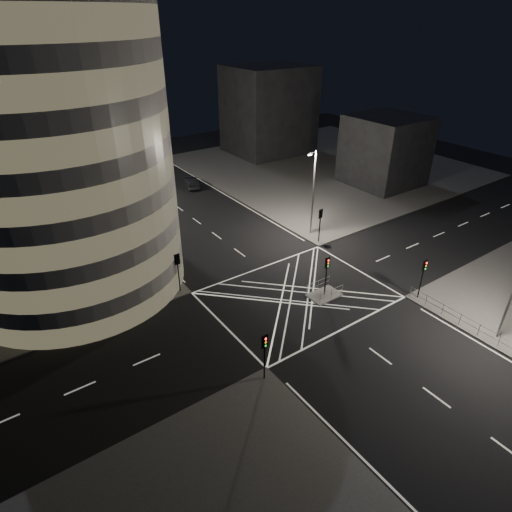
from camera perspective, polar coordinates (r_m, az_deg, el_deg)
ground at (r=40.57m, az=5.55°, el=-5.22°), size 120.00×120.00×0.00m
sidewalk_far_right at (r=76.42m, az=9.39°, el=11.80°), size 42.00×42.00×0.15m
central_island at (r=40.78m, az=9.08°, el=-5.16°), size 3.00×2.00×0.15m
building_right_far at (r=82.26m, az=1.69°, el=18.89°), size 14.00×12.00×15.00m
building_right_near at (r=68.66m, az=16.82°, el=13.33°), size 10.00×10.00×10.00m
building_far_end at (r=86.00m, az=-23.49°, el=18.02°), size 18.00×8.00×18.00m
tree_a at (r=40.49m, az=-14.09°, el=1.00°), size 4.00×4.00×6.45m
tree_b at (r=45.44m, az=-17.06°, el=4.48°), size 5.18×5.18×7.58m
tree_c at (r=50.67m, az=-19.43°, el=7.08°), size 4.56×4.56×7.53m
tree_d at (r=56.18m, az=-21.30°, el=8.86°), size 5.52×5.52×8.03m
tree_e at (r=61.86m, az=-22.80°, el=10.05°), size 4.28×4.28×6.98m
traffic_signal_fl at (r=39.89m, az=-10.40°, el=-1.29°), size 0.55×0.22×4.00m
traffic_signal_nl at (r=30.25m, az=1.15°, el=-12.29°), size 0.55×0.22×4.00m
traffic_signal_fr at (r=48.69m, az=8.56°, el=4.84°), size 0.55×0.22×4.00m
traffic_signal_nr at (r=41.17m, az=21.41°, el=-1.99°), size 0.55×0.22×4.00m
traffic_signal_island at (r=39.24m, az=9.40°, el=-1.76°), size 0.55×0.22×4.00m
street_lamp_left_near at (r=42.80m, az=-14.52°, el=4.44°), size 1.25×0.25×10.00m
street_lamp_left_far at (r=59.01m, az=-21.22°, el=10.39°), size 1.25×0.25×10.00m
street_lamp_right_far at (r=49.55m, az=7.61°, el=8.67°), size 1.25×0.25×10.00m
railing_near_right at (r=39.93m, az=26.56°, el=-8.16°), size 0.06×11.70×1.10m
railing_island_south at (r=39.92m, az=10.03°, el=-5.02°), size 2.80×0.06×1.10m
railing_island_north at (r=40.96m, az=8.29°, el=-3.86°), size 2.80×0.06×1.10m
sedan at (r=66.30m, az=-8.65°, el=9.69°), size 2.86×4.92×1.53m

